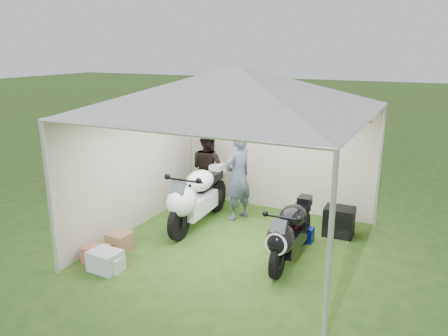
{
  "coord_description": "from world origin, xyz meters",
  "views": [
    {
      "loc": [
        2.83,
        -6.18,
        3.25
      ],
      "look_at": [
        -0.37,
        0.35,
        1.24
      ],
      "focal_mm": 35.0,
      "sensor_mm": 36.0,
      "label": 1
    }
  ],
  "objects_px": {
    "crate_1": "(120,242)",
    "crate_3": "(96,254)",
    "motorcycle_black": "(290,232)",
    "crate_0": "(105,261)",
    "canopy_tent": "(237,93)",
    "person_dark_jacket": "(208,169)",
    "crate_2": "(113,264)",
    "equipment_box": "(339,221)",
    "motorcycle_white": "(196,196)",
    "paddock_stand": "(303,234)",
    "person_blue_jacket": "(238,176)"
  },
  "relations": [
    {
      "from": "crate_1",
      "to": "crate_3",
      "type": "distance_m",
      "value": 0.48
    },
    {
      "from": "motorcycle_black",
      "to": "crate_0",
      "type": "distance_m",
      "value": 2.84
    },
    {
      "from": "canopy_tent",
      "to": "person_dark_jacket",
      "type": "relative_size",
      "value": 3.5
    },
    {
      "from": "canopy_tent",
      "to": "crate_2",
      "type": "xyz_separation_m",
      "value": [
        -1.29,
        -1.63,
        -2.46
      ]
    },
    {
      "from": "crate_1",
      "to": "crate_3",
      "type": "xyz_separation_m",
      "value": [
        -0.1,
        -0.47,
        -0.03
      ]
    },
    {
      "from": "crate_3",
      "to": "equipment_box",
      "type": "bearing_deg",
      "value": 39.82
    },
    {
      "from": "motorcycle_white",
      "to": "paddock_stand",
      "type": "xyz_separation_m",
      "value": [
        1.99,
        0.25,
        -0.47
      ]
    },
    {
      "from": "crate_0",
      "to": "crate_3",
      "type": "bearing_deg",
      "value": 154.62
    },
    {
      "from": "person_dark_jacket",
      "to": "crate_0",
      "type": "relative_size",
      "value": 3.48
    },
    {
      "from": "crate_2",
      "to": "motorcycle_black",
      "type": "bearing_deg",
      "value": 32.21
    },
    {
      "from": "person_dark_jacket",
      "to": "crate_0",
      "type": "distance_m",
      "value": 3.21
    },
    {
      "from": "person_dark_jacket",
      "to": "crate_3",
      "type": "relative_size",
      "value": 4.27
    },
    {
      "from": "canopy_tent",
      "to": "crate_0",
      "type": "bearing_deg",
      "value": -130.06
    },
    {
      "from": "equipment_box",
      "to": "crate_2",
      "type": "height_order",
      "value": "equipment_box"
    },
    {
      "from": "motorcycle_black",
      "to": "crate_2",
      "type": "distance_m",
      "value": 2.74
    },
    {
      "from": "motorcycle_white",
      "to": "person_blue_jacket",
      "type": "height_order",
      "value": "person_blue_jacket"
    },
    {
      "from": "motorcycle_white",
      "to": "paddock_stand",
      "type": "bearing_deg",
      "value": 4.65
    },
    {
      "from": "paddock_stand",
      "to": "crate_1",
      "type": "relative_size",
      "value": 1.01
    },
    {
      "from": "motorcycle_white",
      "to": "motorcycle_black",
      "type": "bearing_deg",
      "value": -19.04
    },
    {
      "from": "equipment_box",
      "to": "crate_1",
      "type": "relative_size",
      "value": 1.52
    },
    {
      "from": "crate_3",
      "to": "crate_2",
      "type": "bearing_deg",
      "value": -15.88
    },
    {
      "from": "paddock_stand",
      "to": "crate_1",
      "type": "bearing_deg",
      "value": -147.2
    },
    {
      "from": "canopy_tent",
      "to": "motorcycle_white",
      "type": "bearing_deg",
      "value": 157.64
    },
    {
      "from": "crate_0",
      "to": "crate_2",
      "type": "relative_size",
      "value": 1.52
    },
    {
      "from": "crate_1",
      "to": "crate_0",
      "type": "bearing_deg",
      "value": -69.27
    },
    {
      "from": "equipment_box",
      "to": "crate_1",
      "type": "xyz_separation_m",
      "value": [
        -3.12,
        -2.22,
        -0.11
      ]
    },
    {
      "from": "paddock_stand",
      "to": "crate_0",
      "type": "relative_size",
      "value": 0.74
    },
    {
      "from": "canopy_tent",
      "to": "crate_3",
      "type": "relative_size",
      "value": 14.93
    },
    {
      "from": "person_blue_jacket",
      "to": "crate_1",
      "type": "bearing_deg",
      "value": -7.07
    },
    {
      "from": "motorcycle_white",
      "to": "paddock_stand",
      "type": "relative_size",
      "value": 6.38
    },
    {
      "from": "motorcycle_white",
      "to": "crate_2",
      "type": "distance_m",
      "value": 2.11
    },
    {
      "from": "motorcycle_black",
      "to": "person_dark_jacket",
      "type": "height_order",
      "value": "person_dark_jacket"
    },
    {
      "from": "paddock_stand",
      "to": "motorcycle_white",
      "type": "bearing_deg",
      "value": -172.83
    },
    {
      "from": "person_dark_jacket",
      "to": "equipment_box",
      "type": "xyz_separation_m",
      "value": [
        2.8,
        -0.3,
        -0.55
      ]
    },
    {
      "from": "motorcycle_black",
      "to": "crate_2",
      "type": "height_order",
      "value": "motorcycle_black"
    },
    {
      "from": "canopy_tent",
      "to": "motorcycle_white",
      "type": "height_order",
      "value": "canopy_tent"
    },
    {
      "from": "equipment_box",
      "to": "crate_1",
      "type": "distance_m",
      "value": 3.83
    },
    {
      "from": "canopy_tent",
      "to": "crate_3",
      "type": "height_order",
      "value": "canopy_tent"
    },
    {
      "from": "paddock_stand",
      "to": "motorcycle_black",
      "type": "bearing_deg",
      "value": -89.48
    },
    {
      "from": "equipment_box",
      "to": "crate_3",
      "type": "distance_m",
      "value": 4.19
    },
    {
      "from": "canopy_tent",
      "to": "crate_1",
      "type": "bearing_deg",
      "value": -147.66
    },
    {
      "from": "equipment_box",
      "to": "crate_1",
      "type": "bearing_deg",
      "value": -144.63
    },
    {
      "from": "crate_1",
      "to": "crate_3",
      "type": "bearing_deg",
      "value": -101.7
    },
    {
      "from": "person_blue_jacket",
      "to": "equipment_box",
      "type": "xyz_separation_m",
      "value": [
        1.95,
        0.08,
        -0.6
      ]
    },
    {
      "from": "crate_2",
      "to": "person_blue_jacket",
      "type": "bearing_deg",
      "value": 73.1
    },
    {
      "from": "motorcycle_white",
      "to": "person_dark_jacket",
      "type": "relative_size",
      "value": 1.35
    },
    {
      "from": "equipment_box",
      "to": "canopy_tent",
      "type": "bearing_deg",
      "value": -141.54
    },
    {
      "from": "person_dark_jacket",
      "to": "person_blue_jacket",
      "type": "xyz_separation_m",
      "value": [
        0.85,
        -0.38,
        0.05
      ]
    },
    {
      "from": "crate_2",
      "to": "paddock_stand",
      "type": "bearing_deg",
      "value": 45.03
    },
    {
      "from": "motorcycle_black",
      "to": "person_dark_jacket",
      "type": "relative_size",
      "value": 1.14
    }
  ]
}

